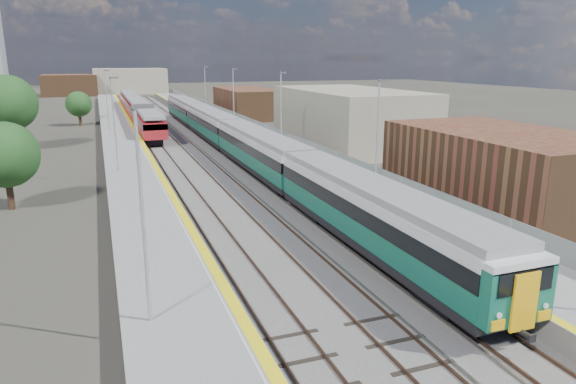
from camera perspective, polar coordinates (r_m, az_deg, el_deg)
ground at (r=60.73m, az=-9.22°, el=5.09°), size 320.00×320.00×0.00m
ballast_bed at (r=62.78m, az=-11.68°, el=5.32°), size 10.50×155.00×0.06m
tracks at (r=64.50m, az=-11.39°, el=5.64°), size 8.96×160.00×0.17m
platform_right at (r=64.21m, az=-5.02°, el=6.22°), size 4.70×155.00×8.52m
platform_left at (r=62.09m, az=-17.93°, el=5.26°), size 4.30×155.00×8.52m
buildings at (r=147.61m, az=-23.51°, el=13.80°), size 72.00×185.50×40.00m
green_train at (r=53.74m, az=-6.23°, el=6.35°), size 2.85×79.34×3.14m
red_train at (r=86.72m, az=-16.44°, el=8.87°), size 2.73×55.38×3.44m
tree_a at (r=38.58m, az=-28.96°, el=3.62°), size 4.37×4.37×5.92m
tree_b at (r=64.11m, az=-28.64°, el=8.66°), size 6.04×6.04×8.18m
tree_c at (r=84.06m, az=-22.24°, el=9.02°), size 3.77×3.77×5.10m
tree_d at (r=87.42m, az=1.75°, el=10.42°), size 4.05×4.05×5.49m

